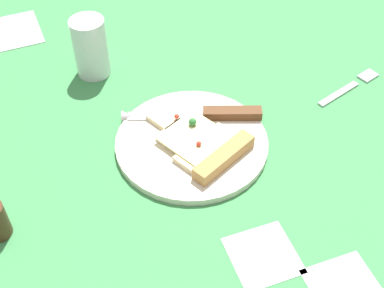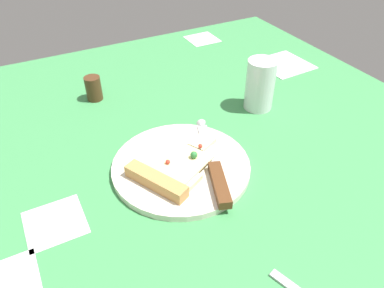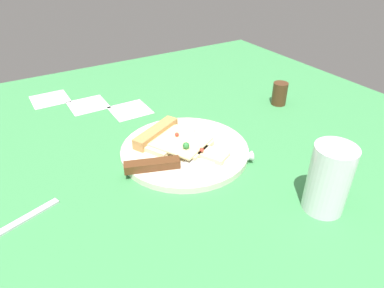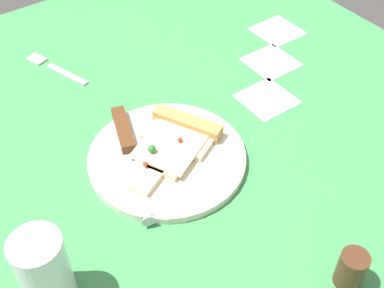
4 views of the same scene
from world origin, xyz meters
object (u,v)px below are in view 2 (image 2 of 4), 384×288
Objects in this scene: plate at (181,166)px; pepper_shaker at (94,88)px; knife at (214,167)px; drinking_glass at (260,85)px; pizza_slice at (172,168)px; napkin at (284,64)px.

pepper_shaker reaches higher than plate.
plate is at bearing 156.83° from knife.
drinking_glass is 2.01× the size of pepper_shaker.
plate is 2.96cm from pizza_slice.
plate is at bearing 90.40° from pizza_slice.
knife is (-6.85, 3.01, -0.18)cm from pizza_slice.
drinking_glass is 24.69cm from napkin.
pizza_slice is 33.17cm from pepper_shaker.
knife is at bearing 137.19° from plate.
pepper_shaker reaches higher than pizza_slice.
knife is 37.65cm from pepper_shaker.
napkin is at bearing 172.81° from pepper_shaker.
pizza_slice is 30.06cm from drinking_glass.
drinking_glass is (-20.43, -15.09, 3.87)cm from knife.
drinking_glass reaches higher than napkin.
napkin is at bearing 92.86° from pizza_slice.
knife is at bearing 107.75° from pepper_shaker.
drinking_glass is at bearing 36.46° from napkin.
plate is at bearing 23.58° from drinking_glass.
drinking_glass is at bearing 146.94° from pepper_shaker.
pepper_shaker is at bearing -77.63° from plate.
pepper_shaker is 51.73cm from napkin.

